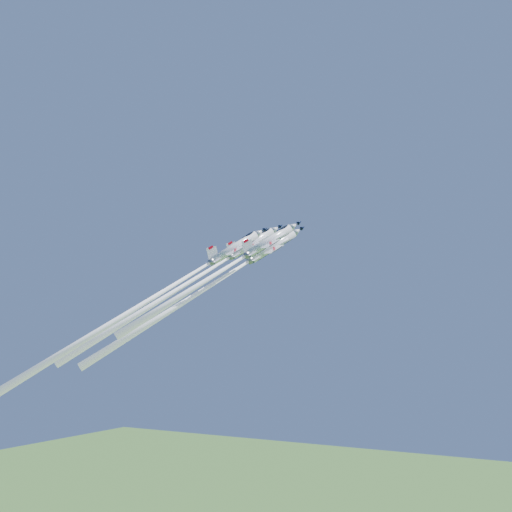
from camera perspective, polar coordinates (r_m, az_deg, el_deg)
The scene contains 4 objects.
jet_lead at distance 120.52m, azimuth -5.05°, elevation -3.25°, with size 28.75×32.34×37.50m.
jet_left at distance 125.67m, azimuth -7.34°, elevation -3.02°, with size 29.47×33.27×38.79m.
jet_right at distance 110.40m, azimuth -3.74°, elevation -1.66°, with size 22.59×25.09×28.55m.
jet_slot at distance 115.52m, azimuth -10.55°, elevation -4.30°, with size 30.81×34.96×41.04m.
Camera 1 is at (57.98, -105.44, 73.13)m, focal length 40.00 mm.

